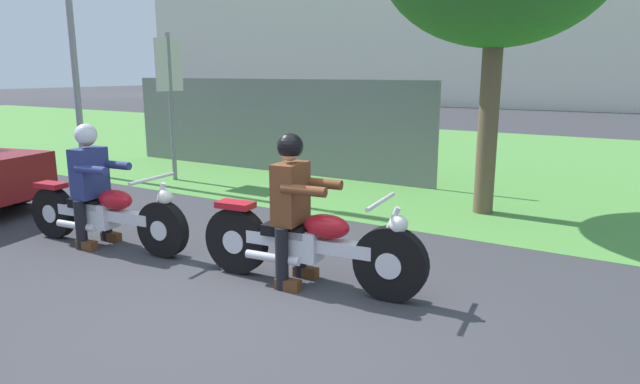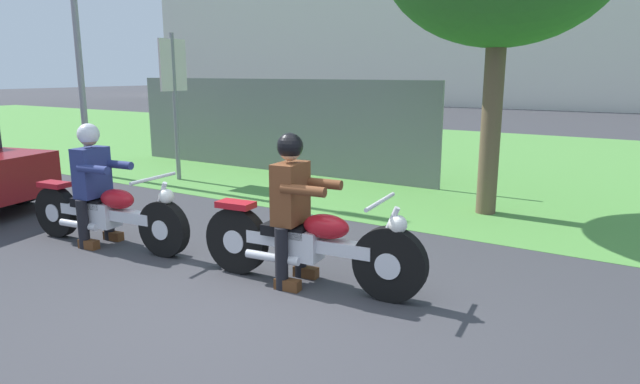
{
  "view_description": "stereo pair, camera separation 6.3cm",
  "coord_description": "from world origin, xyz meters",
  "px_view_note": "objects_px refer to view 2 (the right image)",
  "views": [
    {
      "loc": [
        2.74,
        -3.24,
        1.94
      ],
      "look_at": [
        0.11,
        1.02,
        0.85
      ],
      "focal_mm": 31.13,
      "sensor_mm": 36.0,
      "label": 1
    },
    {
      "loc": [
        2.8,
        -3.21,
        1.94
      ],
      "look_at": [
        0.11,
        1.02,
        0.85
      ],
      "focal_mm": 31.13,
      "sensor_mm": 36.0,
      "label": 2
    }
  ],
  "objects_px": {
    "motorcycle_follow": "(107,213)",
    "rider_follow": "(93,175)",
    "motorcycle_lead": "(309,244)",
    "sign_banner": "(174,84)",
    "rider_lead": "(292,197)"
  },
  "relations": [
    {
      "from": "motorcycle_follow",
      "to": "rider_follow",
      "type": "bearing_deg",
      "value": 179.13
    },
    {
      "from": "motorcycle_follow",
      "to": "rider_follow",
      "type": "distance_m",
      "value": 0.46
    },
    {
      "from": "motorcycle_lead",
      "to": "rider_lead",
      "type": "height_order",
      "value": "rider_lead"
    },
    {
      "from": "motorcycle_lead",
      "to": "sign_banner",
      "type": "bearing_deg",
      "value": 141.9
    },
    {
      "from": "motorcycle_lead",
      "to": "motorcycle_follow",
      "type": "relative_size",
      "value": 0.99
    },
    {
      "from": "motorcycle_follow",
      "to": "sign_banner",
      "type": "bearing_deg",
      "value": 118.94
    },
    {
      "from": "motorcycle_lead",
      "to": "sign_banner",
      "type": "distance_m",
      "value": 5.88
    },
    {
      "from": "sign_banner",
      "to": "motorcycle_follow",
      "type": "bearing_deg",
      "value": -54.8
    },
    {
      "from": "motorcycle_follow",
      "to": "rider_follow",
      "type": "relative_size",
      "value": 1.63
    },
    {
      "from": "motorcycle_follow",
      "to": "sign_banner",
      "type": "height_order",
      "value": "sign_banner"
    },
    {
      "from": "motorcycle_lead",
      "to": "sign_banner",
      "type": "relative_size",
      "value": 0.86
    },
    {
      "from": "rider_follow",
      "to": "sign_banner",
      "type": "bearing_deg",
      "value": 116.77
    },
    {
      "from": "sign_banner",
      "to": "rider_lead",
      "type": "bearing_deg",
      "value": -32.88
    },
    {
      "from": "motorcycle_lead",
      "to": "sign_banner",
      "type": "height_order",
      "value": "sign_banner"
    },
    {
      "from": "motorcycle_follow",
      "to": "motorcycle_lead",
      "type": "bearing_deg",
      "value": -1.43
    }
  ]
}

